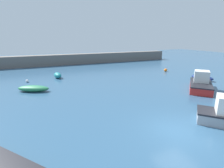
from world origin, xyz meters
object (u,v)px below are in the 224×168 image
(open_tender_yellow, at_px, (202,78))
(motorboat_grey_hull, at_px, (201,84))
(mooring_buoy_white, at_px, (27,81))
(rowboat_blue_near, at_px, (33,88))
(mooring_buoy_orange, at_px, (166,70))
(dinghy_near_pier, at_px, (58,75))

(open_tender_yellow, bearing_deg, motorboat_grey_hull, 112.02)
(motorboat_grey_hull, distance_m, mooring_buoy_white, 21.97)
(rowboat_blue_near, bearing_deg, open_tender_yellow, 17.71)
(mooring_buoy_orange, xyz_separation_m, mooring_buoy_white, (-22.25, 1.45, -0.08))
(mooring_buoy_orange, distance_m, mooring_buoy_white, 22.29)
(mooring_buoy_orange, bearing_deg, mooring_buoy_white, 176.27)
(dinghy_near_pier, relative_size, open_tender_yellow, 0.65)
(open_tender_yellow, relative_size, mooring_buoy_orange, 6.00)
(dinghy_near_pier, distance_m, mooring_buoy_orange, 18.31)
(mooring_buoy_orange, bearing_deg, motorboat_grey_hull, -109.74)
(open_tender_yellow, distance_m, mooring_buoy_white, 24.29)
(rowboat_blue_near, height_order, mooring_buoy_white, rowboat_blue_near)
(motorboat_grey_hull, bearing_deg, mooring_buoy_orange, -152.24)
(motorboat_grey_hull, bearing_deg, dinghy_near_pier, -84.32)
(rowboat_blue_near, distance_m, mooring_buoy_orange, 21.71)
(rowboat_blue_near, relative_size, dinghy_near_pier, 1.77)
(motorboat_grey_hull, relative_size, dinghy_near_pier, 2.49)
(dinghy_near_pier, xyz_separation_m, open_tender_yellow, (18.63, -9.64, -0.05))
(motorboat_grey_hull, distance_m, rowboat_blue_near, 19.14)
(dinghy_near_pier, xyz_separation_m, mooring_buoy_orange, (18.13, -2.55, -0.14))
(motorboat_grey_hull, xyz_separation_m, mooring_buoy_white, (-18.53, 11.80, -0.52))
(open_tender_yellow, height_order, mooring_buoy_white, open_tender_yellow)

